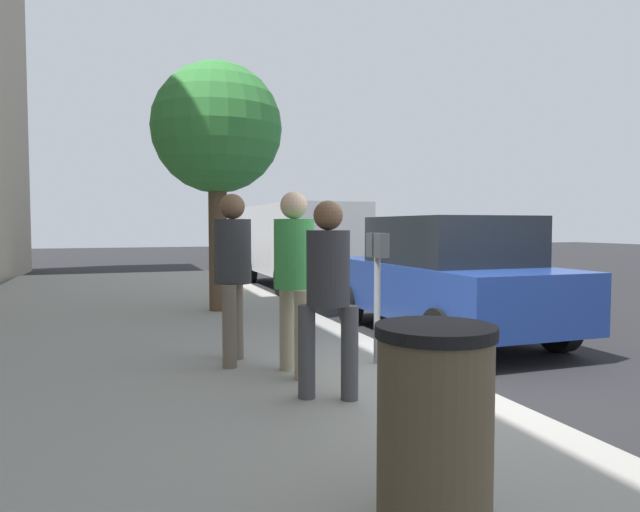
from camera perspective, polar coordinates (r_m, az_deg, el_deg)
name	(u,v)px	position (r m, az deg, el deg)	size (l,w,h in m)	color
ground_plane	(448,387)	(6.06, 12.76, -12.70)	(80.00, 80.00, 0.00)	#232326
sidewalk_slab	(139,412)	(5.18, -17.72, -14.66)	(28.00, 6.00, 0.15)	gray
parking_meter	(377,270)	(6.13, 5.78, -1.38)	(0.36, 0.12, 1.41)	gray
pedestrian_at_meter	(294,266)	(5.63, -2.63, -1.03)	(0.55, 0.40, 1.83)	tan
pedestrian_bystander	(328,284)	(4.84, 0.82, -2.82)	(0.37, 0.48, 1.70)	#47474C
parking_officer	(233,263)	(6.17, -8.76, -0.68)	(0.52, 0.40, 1.83)	#726656
parked_sedan_near	(444,276)	(8.53, 12.33, -2.01)	(4.40, 1.97, 1.77)	navy
parked_van_far	(299,240)	(15.05, -2.07, 1.61)	(5.21, 2.13, 2.18)	silver
street_tree	(217,130)	(10.22, -10.31, 12.30)	(2.25, 2.25, 4.30)	brown
trash_bin	(434,427)	(2.94, 11.42, -16.52)	(0.59, 0.59, 1.01)	brown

